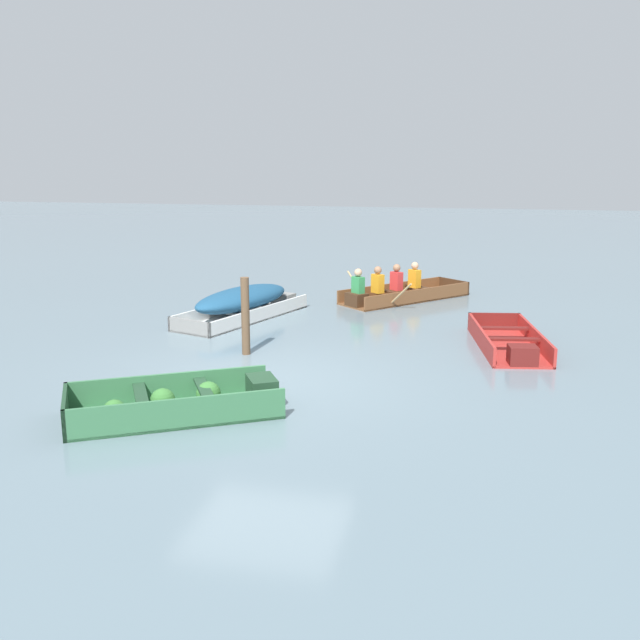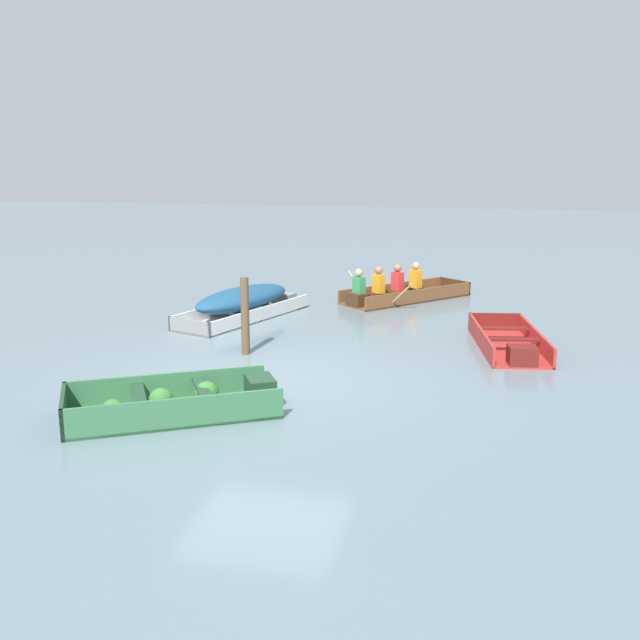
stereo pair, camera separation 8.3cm
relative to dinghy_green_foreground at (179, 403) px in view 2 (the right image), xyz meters
name	(u,v)px [view 2 (the right image)]	position (x,y,z in m)	size (l,w,h in m)	color
ground_plane	(264,381)	(0.67, 1.64, -0.16)	(80.00, 80.00, 0.00)	slate
dinghy_green_foreground	(179,403)	(0.00, 0.00, 0.00)	(3.00, 2.41, 0.42)	#387047
skiff_red_near_moored	(509,343)	(4.43, 4.41, -0.04)	(1.47, 2.89, 0.35)	#AD2D28
skiff_white_mid_moored	(244,301)	(-1.06, 5.78, 0.22)	(2.14, 3.60, 0.68)	white
rowboat_wooden_brown_with_crew	(398,292)	(1.95, 8.41, 0.06)	(3.02, 3.24, 0.90)	brown
mooring_post	(245,316)	(-0.10, 3.06, 0.52)	(0.15, 0.15, 1.37)	brown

